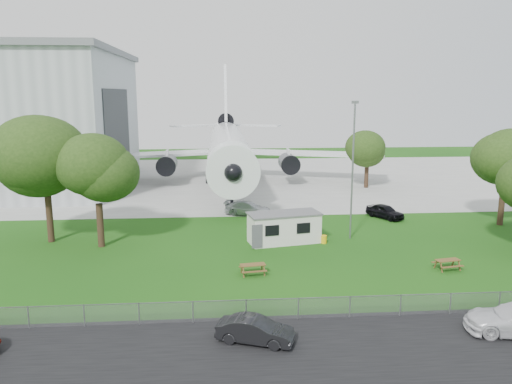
{
  "coord_description": "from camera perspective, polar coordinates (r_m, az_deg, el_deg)",
  "views": [
    {
      "loc": [
        -3.46,
        -35.91,
        12.8
      ],
      "look_at": [
        -0.09,
        8.0,
        4.0
      ],
      "focal_mm": 35.0,
      "sensor_mm": 36.0,
      "label": 1
    }
  ],
  "objects": [
    {
      "name": "picnic_east",
      "position": [
        39.76,
        21.0,
        -8.26
      ],
      "size": [
        2.04,
        1.8,
        0.76
      ],
      "primitive_type": null,
      "rotation": [
        0.0,
        0.0,
        0.18
      ],
      "color": "brown",
      "rests_on": "ground"
    },
    {
      "name": "tree_far_apron",
      "position": [
        69.21,
        12.63,
        4.57
      ],
      "size": [
        5.58,
        5.58,
        7.83
      ],
      "color": "#382619",
      "rests_on": "ground"
    },
    {
      "name": "fence",
      "position": [
        29.55,
        2.87,
        -14.38
      ],
      "size": [
        58.0,
        0.04,
        1.3
      ],
      "primitive_type": "cube",
      "color": "gray",
      "rests_on": "ground"
    },
    {
      "name": "lamp_mast",
      "position": [
        44.23,
        10.97,
        2.25
      ],
      "size": [
        0.16,
        0.16,
        12.0
      ],
      "primitive_type": "cylinder",
      "color": "slate",
      "rests_on": "ground"
    },
    {
      "name": "concrete_apron",
      "position": [
        75.09,
        -1.68,
        1.49
      ],
      "size": [
        120.0,
        46.0,
        0.03
      ],
      "primitive_type": "cube",
      "color": "#B7B7B2",
      "rests_on": "ground"
    },
    {
      "name": "picnic_west",
      "position": [
        36.23,
        -0.37,
        -9.39
      ],
      "size": [
        1.99,
        1.74,
        0.76
      ],
      "primitive_type": null,
      "rotation": [
        0.0,
        0.0,
        0.14
      ],
      "color": "brown",
      "rests_on": "ground"
    },
    {
      "name": "ground",
      "position": [
        38.28,
        1.07,
        -8.23
      ],
      "size": [
        160.0,
        160.0,
        0.0
      ],
      "primitive_type": "plane",
      "color": "#245C14"
    },
    {
      "name": "tree_west_small",
      "position": [
        43.04,
        -17.72,
        2.17
      ],
      "size": [
        6.26,
        6.26,
        9.52
      ],
      "color": "#382619",
      "rests_on": "ground"
    },
    {
      "name": "asphalt_strip",
      "position": [
        26.47,
        3.87,
        -17.62
      ],
      "size": [
        120.0,
        8.0,
        0.02
      ],
      "primitive_type": "cube",
      "color": "black",
      "rests_on": "ground"
    },
    {
      "name": "tree_west_big",
      "position": [
        45.92,
        -22.99,
        3.41
      ],
      "size": [
        8.68,
        8.68,
        11.56
      ],
      "color": "#382619",
      "rests_on": "ground"
    },
    {
      "name": "car_centre_sedan",
      "position": [
        26.86,
        -0.08,
        -15.56
      ],
      "size": [
        4.28,
        2.69,
        1.33
      ],
      "primitive_type": "imported",
      "rotation": [
        0.0,
        0.0,
        1.23
      ],
      "color": "black",
      "rests_on": "ground"
    },
    {
      "name": "car_apron_van",
      "position": [
        53.01,
        -0.94,
        -1.88
      ],
      "size": [
        5.3,
        3.2,
        1.44
      ],
      "primitive_type": "imported",
      "rotation": [
        0.0,
        0.0,
        1.32
      ],
      "color": "silver",
      "rests_on": "ground"
    },
    {
      "name": "car_ne_hatch",
      "position": [
        53.34,
        14.52,
        -2.17
      ],
      "size": [
        3.6,
        4.45,
        1.42
      ],
      "primitive_type": "imported",
      "rotation": [
        0.0,
        0.0,
        0.54
      ],
      "color": "black",
      "rests_on": "ground"
    },
    {
      "name": "site_cabin",
      "position": [
        43.38,
        3.24,
        -4.07
      ],
      "size": [
        6.96,
        3.9,
        2.62
      ],
      "color": "silver",
      "rests_on": "ground"
    },
    {
      "name": "airliner",
      "position": [
        72.18,
        -3.22,
        5.29
      ],
      "size": [
        46.36,
        47.73,
        17.69
      ],
      "color": "white",
      "rests_on": "ground"
    },
    {
      "name": "tree_east_back",
      "position": [
        53.66,
        26.67,
        3.32
      ],
      "size": [
        7.15,
        7.15,
        10.05
      ],
      "color": "#382619",
      "rests_on": "ground"
    }
  ]
}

